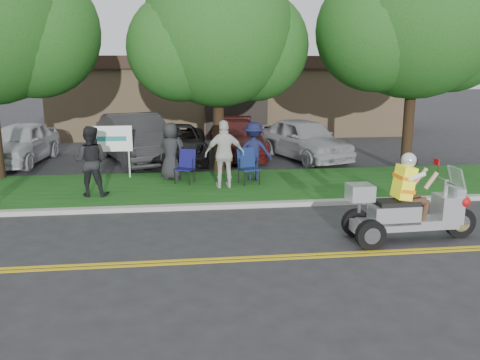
{
  "coord_description": "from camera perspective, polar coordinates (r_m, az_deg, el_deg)",
  "views": [
    {
      "loc": [
        -0.84,
        -9.52,
        3.65
      ],
      "look_at": [
        0.57,
        2.0,
        0.98
      ],
      "focal_mm": 38.0,
      "sensor_mm": 36.0,
      "label": 1
    }
  ],
  "objects": [
    {
      "name": "curb",
      "position": [
        13.1,
        -3.06,
        -2.95
      ],
      "size": [
        60.0,
        0.25,
        0.12
      ],
      "primitive_type": "cube",
      "color": "#A8A89E",
      "rests_on": "ground"
    },
    {
      "name": "tree_right",
      "position": [
        18.39,
        19.29,
        16.57
      ],
      "size": [
        6.86,
        5.6,
        8.07
      ],
      "color": "#332114",
      "rests_on": "ground"
    },
    {
      "name": "business_sign",
      "position": [
        16.43,
        -14.17,
        4.2
      ],
      "size": [
        1.25,
        0.06,
        1.75
      ],
      "color": "silver",
      "rests_on": "ground"
    },
    {
      "name": "spectator_adult_mid",
      "position": [
        14.35,
        -16.44,
        2.04
      ],
      "size": [
        1.01,
        0.83,
        1.91
      ],
      "primitive_type": "imported",
      "rotation": [
        0.0,
        0.0,
        3.02
      ],
      "color": "black",
      "rests_on": "grass_verge"
    },
    {
      "name": "spectator_chair_a",
      "position": [
        15.72,
        1.52,
        3.27
      ],
      "size": [
        1.24,
        0.82,
        1.79
      ],
      "primitive_type": "imported",
      "rotation": [
        0.0,
        0.0,
        3.01
      ],
      "color": "#15183C",
      "rests_on": "grass_verge"
    },
    {
      "name": "parked_car_far_right",
      "position": [
        19.85,
        7.21,
        4.6
      ],
      "size": [
        3.34,
        5.03,
        1.59
      ],
      "primitive_type": "imported",
      "rotation": [
        0.0,
        0.0,
        0.34
      ],
      "color": "#A2A3A9",
      "rests_on": "ground"
    },
    {
      "name": "parked_car_mid",
      "position": [
        19.27,
        -7.21,
        4.05
      ],
      "size": [
        2.35,
        5.01,
        1.39
      ],
      "primitive_type": "imported",
      "rotation": [
        0.0,
        0.0,
        -0.01
      ],
      "color": "black",
      "rests_on": "ground"
    },
    {
      "name": "tree_mid",
      "position": [
        16.83,
        -2.33,
        15.63
      ],
      "size": [
        5.88,
        4.8,
        7.05
      ],
      "color": "#332114",
      "rests_on": "ground"
    },
    {
      "name": "spectator_adult_right",
      "position": [
        14.69,
        -1.74,
        2.92
      ],
      "size": [
        1.17,
        0.53,
        1.97
      ],
      "primitive_type": "imported",
      "rotation": [
        0.0,
        0.0,
        3.19
      ],
      "color": "silver",
      "rests_on": "grass_verge"
    },
    {
      "name": "trike_scooter",
      "position": [
        11.15,
        18.2,
        -3.26
      ],
      "size": [
        2.87,
        0.97,
        1.88
      ],
      "rotation": [
        0.0,
        0.0,
        0.03
      ],
      "color": "black",
      "rests_on": "ground"
    },
    {
      "name": "spectator_chair_b",
      "position": [
        15.91,
        -7.76,
        3.23
      ],
      "size": [
        1.03,
        0.89,
        1.77
      ],
      "primitive_type": "imported",
      "rotation": [
        0.0,
        0.0,
        2.68
      ],
      "color": "#232325",
      "rests_on": "grass_verge"
    },
    {
      "name": "commercial_building",
      "position": [
        28.69,
        -1.33,
        9.7
      ],
      "size": [
        18.0,
        8.2,
        4.0
      ],
      "color": "#9E7F5B",
      "rests_on": "ground"
    },
    {
      "name": "centerline_far",
      "position": [
        9.84,
        -1.62,
        -8.78
      ],
      "size": [
        60.0,
        0.1,
        0.01
      ],
      "primitive_type": "cube",
      "color": "gold",
      "rests_on": "ground"
    },
    {
      "name": "parked_car_far_left",
      "position": [
        20.54,
        -23.45,
        3.82
      ],
      "size": [
        2.24,
        4.64,
        1.53
      ],
      "primitive_type": "imported",
      "rotation": [
        0.0,
        0.0,
        -0.1
      ],
      "color": "silver",
      "rests_on": "ground"
    },
    {
      "name": "parked_car_left",
      "position": [
        19.61,
        -11.56,
        4.63
      ],
      "size": [
        3.63,
        5.74,
        1.79
      ],
      "primitive_type": "imported",
      "rotation": [
        0.0,
        0.0,
        0.35
      ],
      "color": "#272729",
      "rests_on": "ground"
    },
    {
      "name": "centerline_near",
      "position": [
        9.69,
        -1.53,
        -9.13
      ],
      "size": [
        60.0,
        0.1,
        0.01
      ],
      "primitive_type": "cube",
      "color": "gold",
      "rests_on": "ground"
    },
    {
      "name": "lawn_chair_b",
      "position": [
        15.27,
        0.85,
        1.85
      ],
      "size": [
        0.69,
        0.71,
        1.07
      ],
      "rotation": [
        0.0,
        0.0,
        0.26
      ],
      "color": "black",
      "rests_on": "grass_verge"
    },
    {
      "name": "ground",
      "position": [
        10.23,
        -1.85,
        -7.94
      ],
      "size": [
        120.0,
        120.0,
        0.0
      ],
      "primitive_type": "plane",
      "color": "#28282B",
      "rests_on": "ground"
    },
    {
      "name": "lawn_chair_a",
      "position": [
        15.48,
        -6.08,
        1.8
      ],
      "size": [
        0.7,
        0.71,
        1.0
      ],
      "rotation": [
        0.0,
        0.0,
        -0.42
      ],
      "color": "black",
      "rests_on": "grass_verge"
    },
    {
      "name": "grass_verge",
      "position": [
        15.18,
        -3.63,
        -0.76
      ],
      "size": [
        60.0,
        4.0,
        0.1
      ],
      "primitive_type": "cube",
      "color": "#124312",
      "rests_on": "ground"
    },
    {
      "name": "parked_car_right",
      "position": [
        20.42,
        -0.27,
        4.69
      ],
      "size": [
        2.04,
        4.91,
        1.42
      ],
      "primitive_type": "imported",
      "rotation": [
        0.0,
        0.0,
        -0.01
      ],
      "color": "#4F1412",
      "rests_on": "ground"
    }
  ]
}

